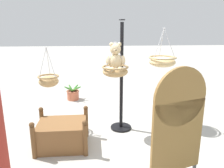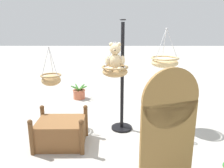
{
  "view_description": "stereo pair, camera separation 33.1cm",
  "coord_description": "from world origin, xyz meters",
  "px_view_note": "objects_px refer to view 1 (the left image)",
  "views": [
    {
      "loc": [
        0.28,
        4.2,
        2.15
      ],
      "look_at": [
        -0.04,
        0.04,
        1.04
      ],
      "focal_mm": 35.48,
      "sensor_mm": 36.0,
      "label": 1
    },
    {
      "loc": [
        -0.05,
        4.21,
        2.15
      ],
      "look_at": [
        -0.04,
        0.04,
        1.04
      ],
      "focal_mm": 35.48,
      "sensor_mm": 36.0,
      "label": 2
    }
  ],
  "objects_px": {
    "teddy_bear": "(115,59)",
    "hanging_basket_left_high": "(162,61)",
    "hanging_basket_right_low": "(49,81)",
    "potted_plant_fern_front": "(73,94)",
    "hanging_basket_with_teddy": "(115,71)",
    "display_sign_board": "(179,122)",
    "display_pole_central": "(121,98)",
    "watering_can": "(181,116)",
    "wooden_planter_box": "(62,133)"
  },
  "relations": [
    {
      "from": "teddy_bear",
      "to": "hanging_basket_left_high",
      "type": "distance_m",
      "value": 1.11
    },
    {
      "from": "hanging_basket_right_low",
      "to": "potted_plant_fern_front",
      "type": "relative_size",
      "value": 1.55
    },
    {
      "from": "hanging_basket_with_teddy",
      "to": "teddy_bear",
      "type": "bearing_deg",
      "value": 90.0
    },
    {
      "from": "hanging_basket_left_high",
      "to": "display_sign_board",
      "type": "height_order",
      "value": "hanging_basket_left_high"
    },
    {
      "from": "display_pole_central",
      "to": "display_sign_board",
      "type": "height_order",
      "value": "display_pole_central"
    },
    {
      "from": "hanging_basket_with_teddy",
      "to": "potted_plant_fern_front",
      "type": "relative_size",
      "value": 1.24
    },
    {
      "from": "hanging_basket_right_low",
      "to": "display_sign_board",
      "type": "bearing_deg",
      "value": 134.06
    },
    {
      "from": "hanging_basket_left_high",
      "to": "display_sign_board",
      "type": "distance_m",
      "value": 2.11
    },
    {
      "from": "display_pole_central",
      "to": "teddy_bear",
      "type": "distance_m",
      "value": 0.92
    },
    {
      "from": "hanging_basket_with_teddy",
      "to": "teddy_bear",
      "type": "relative_size",
      "value": 1.23
    },
    {
      "from": "potted_plant_fern_front",
      "to": "display_pole_central",
      "type": "bearing_deg",
      "value": 120.87
    },
    {
      "from": "hanging_basket_with_teddy",
      "to": "watering_can",
      "type": "height_order",
      "value": "hanging_basket_with_teddy"
    },
    {
      "from": "teddy_bear",
      "to": "wooden_planter_box",
      "type": "relative_size",
      "value": 0.56
    },
    {
      "from": "hanging_basket_left_high",
      "to": "wooden_planter_box",
      "type": "relative_size",
      "value": 0.85
    },
    {
      "from": "hanging_basket_with_teddy",
      "to": "wooden_planter_box",
      "type": "height_order",
      "value": "hanging_basket_with_teddy"
    },
    {
      "from": "hanging_basket_with_teddy",
      "to": "teddy_bear",
      "type": "distance_m",
      "value": 0.23
    },
    {
      "from": "wooden_planter_box",
      "to": "potted_plant_fern_front",
      "type": "distance_m",
      "value": 2.66
    },
    {
      "from": "display_sign_board",
      "to": "watering_can",
      "type": "distance_m",
      "value": 2.58
    },
    {
      "from": "hanging_basket_left_high",
      "to": "potted_plant_fern_front",
      "type": "relative_size",
      "value": 1.52
    },
    {
      "from": "hanging_basket_left_high",
      "to": "potted_plant_fern_front",
      "type": "height_order",
      "value": "hanging_basket_left_high"
    },
    {
      "from": "teddy_bear",
      "to": "wooden_planter_box",
      "type": "xyz_separation_m",
      "value": [
        1.0,
        0.37,
        -1.29
      ]
    },
    {
      "from": "display_pole_central",
      "to": "wooden_planter_box",
      "type": "height_order",
      "value": "display_pole_central"
    },
    {
      "from": "hanging_basket_with_teddy",
      "to": "potted_plant_fern_front",
      "type": "bearing_deg",
      "value": -65.05
    },
    {
      "from": "teddy_bear",
      "to": "hanging_basket_left_high",
      "type": "xyz_separation_m",
      "value": [
        -1.02,
        -0.42,
        -0.12
      ]
    },
    {
      "from": "display_sign_board",
      "to": "watering_can",
      "type": "xyz_separation_m",
      "value": [
        -0.96,
        -2.22,
        -0.89
      ]
    },
    {
      "from": "wooden_planter_box",
      "to": "display_sign_board",
      "type": "distance_m",
      "value": 2.18
    },
    {
      "from": "hanging_basket_right_low",
      "to": "display_sign_board",
      "type": "xyz_separation_m",
      "value": [
        -1.98,
        2.05,
        -0.06
      ]
    },
    {
      "from": "display_pole_central",
      "to": "teddy_bear",
      "type": "relative_size",
      "value": 4.26
    },
    {
      "from": "hanging_basket_right_low",
      "to": "wooden_planter_box",
      "type": "bearing_deg",
      "value": 113.08
    },
    {
      "from": "hanging_basket_right_low",
      "to": "hanging_basket_left_high",
      "type": "bearing_deg",
      "value": 179.63
    },
    {
      "from": "display_sign_board",
      "to": "hanging_basket_with_teddy",
      "type": "bearing_deg",
      "value": -68.63
    },
    {
      "from": "teddy_bear",
      "to": "watering_can",
      "type": "relative_size",
      "value": 1.52
    },
    {
      "from": "potted_plant_fern_front",
      "to": "display_sign_board",
      "type": "xyz_separation_m",
      "value": [
        -1.69,
        3.9,
        0.82
      ]
    },
    {
      "from": "hanging_basket_with_teddy",
      "to": "potted_plant_fern_front",
      "type": "xyz_separation_m",
      "value": [
        1.05,
        -2.26,
        -1.14
      ]
    },
    {
      "from": "hanging_basket_right_low",
      "to": "display_sign_board",
      "type": "height_order",
      "value": "hanging_basket_right_low"
    },
    {
      "from": "hanging_basket_with_teddy",
      "to": "teddy_bear",
      "type": "height_order",
      "value": "hanging_basket_with_teddy"
    },
    {
      "from": "hanging_basket_with_teddy",
      "to": "hanging_basket_right_low",
      "type": "relative_size",
      "value": 0.8
    },
    {
      "from": "wooden_planter_box",
      "to": "display_sign_board",
      "type": "xyz_separation_m",
      "value": [
        -1.64,
        1.24,
        0.73
      ]
    },
    {
      "from": "hanging_basket_right_low",
      "to": "potted_plant_fern_front",
      "type": "distance_m",
      "value": 2.07
    },
    {
      "from": "display_pole_central",
      "to": "potted_plant_fern_front",
      "type": "xyz_separation_m",
      "value": [
        1.2,
        -2.01,
        -0.51
      ]
    },
    {
      "from": "potted_plant_fern_front",
      "to": "watering_can",
      "type": "bearing_deg",
      "value": 147.7
    },
    {
      "from": "teddy_bear",
      "to": "wooden_planter_box",
      "type": "height_order",
      "value": "teddy_bear"
    },
    {
      "from": "watering_can",
      "to": "wooden_planter_box",
      "type": "bearing_deg",
      "value": 20.72
    },
    {
      "from": "potted_plant_fern_front",
      "to": "hanging_basket_right_low",
      "type": "bearing_deg",
      "value": 81.21
    },
    {
      "from": "hanging_basket_left_high",
      "to": "display_sign_board",
      "type": "relative_size",
      "value": 0.47
    },
    {
      "from": "teddy_bear",
      "to": "hanging_basket_right_low",
      "type": "height_order",
      "value": "teddy_bear"
    },
    {
      "from": "potted_plant_fern_front",
      "to": "display_sign_board",
      "type": "height_order",
      "value": "display_sign_board"
    },
    {
      "from": "display_sign_board",
      "to": "watering_can",
      "type": "bearing_deg",
      "value": -113.35
    },
    {
      "from": "potted_plant_fern_front",
      "to": "hanging_basket_left_high",
      "type": "bearing_deg",
      "value": 138.02
    },
    {
      "from": "display_pole_central",
      "to": "hanging_basket_left_high",
      "type": "distance_m",
      "value": 1.15
    }
  ]
}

